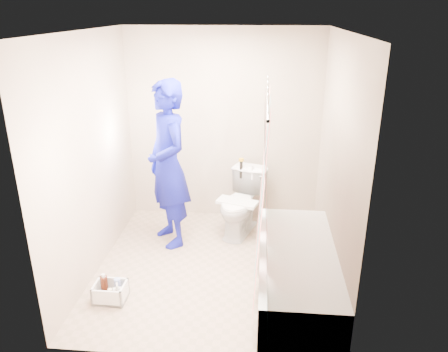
# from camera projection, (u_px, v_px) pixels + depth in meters

# --- Properties ---
(floor) EXTENTS (2.60, 2.60, 0.00)m
(floor) POSITION_uv_depth(u_px,v_px,m) (212.00, 267.00, 4.66)
(floor) COLOR tan
(floor) RESTS_ON ground
(ceiling) EXTENTS (2.40, 2.60, 0.02)m
(ceiling) POSITION_uv_depth(u_px,v_px,m) (210.00, 31.00, 3.79)
(ceiling) COLOR silver
(ceiling) RESTS_ON wall_back
(wall_back) EXTENTS (2.40, 0.02, 2.40)m
(wall_back) POSITION_uv_depth(u_px,v_px,m) (224.00, 127.00, 5.43)
(wall_back) COLOR #BBAA90
(wall_back) RESTS_ON ground
(wall_front) EXTENTS (2.40, 0.02, 2.40)m
(wall_front) POSITION_uv_depth(u_px,v_px,m) (189.00, 223.00, 3.02)
(wall_front) COLOR #BBAA90
(wall_front) RESTS_ON ground
(wall_left) EXTENTS (0.02, 2.60, 2.40)m
(wall_left) POSITION_uv_depth(u_px,v_px,m) (91.00, 158.00, 4.33)
(wall_left) COLOR #BBAA90
(wall_left) RESTS_ON ground
(wall_right) EXTENTS (0.02, 2.60, 2.40)m
(wall_right) POSITION_uv_depth(u_px,v_px,m) (337.00, 165.00, 4.12)
(wall_right) COLOR #BBAA90
(wall_right) RESTS_ON ground
(bathtub) EXTENTS (0.70, 1.75, 0.50)m
(bathtub) POSITION_uv_depth(u_px,v_px,m) (297.00, 272.00, 4.09)
(bathtub) COLOR white
(bathtub) RESTS_ON ground
(curtain_rod) EXTENTS (0.02, 1.90, 0.02)m
(curtain_rod) POSITION_uv_depth(u_px,v_px,m) (268.00, 93.00, 3.51)
(curtain_rod) COLOR silver
(curtain_rod) RESTS_ON wall_back
(shower_curtain) EXTENTS (0.06, 1.75, 1.80)m
(shower_curtain) POSITION_uv_depth(u_px,v_px,m) (264.00, 198.00, 3.85)
(shower_curtain) COLOR white
(shower_curtain) RESTS_ON curtain_rod
(toilet) EXTENTS (0.64, 0.85, 0.77)m
(toilet) POSITION_uv_depth(u_px,v_px,m) (241.00, 203.00, 5.26)
(toilet) COLOR silver
(toilet) RESTS_ON ground
(tank_lid) EXTENTS (0.51, 0.34, 0.04)m
(tank_lid) POSITION_uv_depth(u_px,v_px,m) (237.00, 202.00, 5.13)
(tank_lid) COLOR white
(tank_lid) RESTS_ON toilet
(tank_internals) EXTENTS (0.18, 0.09, 0.25)m
(tank_internals) POSITION_uv_depth(u_px,v_px,m) (244.00, 168.00, 5.31)
(tank_internals) COLOR black
(tank_internals) RESTS_ON toilet
(plumber) EXTENTS (0.76, 0.83, 1.90)m
(plumber) POSITION_uv_depth(u_px,v_px,m) (168.00, 165.00, 4.86)
(plumber) COLOR navy
(plumber) RESTS_ON ground
(cleaning_caddy) EXTENTS (0.30, 0.24, 0.22)m
(cleaning_caddy) POSITION_uv_depth(u_px,v_px,m) (111.00, 293.00, 4.11)
(cleaning_caddy) COLOR white
(cleaning_caddy) RESTS_ON ground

